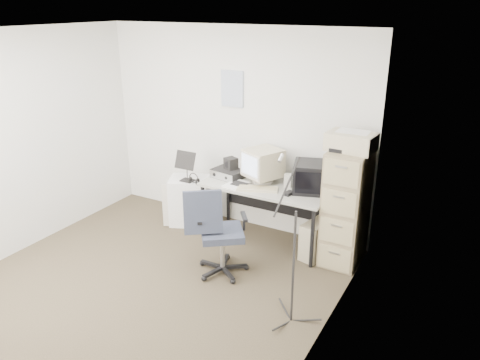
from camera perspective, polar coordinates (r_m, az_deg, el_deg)
The scene contains 23 objects.
floor at distance 5.04m, azimuth -11.02°, elevation -12.55°, with size 3.60×3.60×0.01m, color #393021.
ceiling at distance 4.23m, azimuth -13.45°, elevation 17.12°, with size 3.60×3.60×0.01m, color white.
wall_back at distance 5.89m, azimuth -0.70°, elevation 6.26°, with size 3.60×0.02×2.50m, color silver.
wall_left at distance 5.78m, azimuth -25.87°, elevation 3.85°, with size 0.02×3.60×2.50m, color silver.
wall_right at distance 3.63m, azimuth 10.11°, elevation -3.68°, with size 0.02×3.60×2.50m, color silver.
wall_calendar at distance 5.78m, azimuth -0.96°, elevation 11.05°, with size 0.30×0.02×0.44m, color white.
filing_cabinet at distance 5.23m, azimuth 12.81°, elevation -3.20°, with size 0.40×0.60×1.30m, color #8F785E.
printer at distance 4.95m, azimuth 13.41°, elevation 4.56°, with size 0.48×0.33×0.19m, color beige.
desk at distance 5.62m, azimuth 3.18°, elevation -4.12°, with size 1.50×0.70×0.73m, color #989898.
crt_monitor at distance 5.51m, azimuth 2.84°, elevation 1.72°, with size 0.37×0.38×0.40m, color beige.
crt_tv at distance 5.32m, azimuth 8.56°, elevation 0.38°, with size 0.37×0.39×0.33m, color black.
desk_speaker at distance 5.43m, azimuth 5.84°, elevation -0.06°, with size 0.08×0.08×0.15m, color beige.
keyboard at distance 5.34m, azimuth 2.14°, elevation -1.07°, with size 0.46×0.17×0.03m, color beige.
mouse at distance 5.22m, azimuth 5.95°, elevation -1.63°, with size 0.07×0.12×0.04m, color black.
radio_receiver at distance 5.70m, azimuth -1.50°, elevation 0.81°, with size 0.36×0.26×0.10m, color black.
radio_speaker at distance 5.68m, azimuth -1.12°, elevation 2.05°, with size 0.14×0.13×0.14m, color black.
papers at distance 5.47m, azimuth -0.42°, elevation -0.55°, with size 0.21×0.29×0.02m, color white.
pc_tower at distance 5.43m, azimuth 9.42°, elevation -7.09°, with size 0.21×0.46×0.43m, color beige.
office_chair at distance 4.93m, azimuth -2.21°, elevation -6.29°, with size 0.56×0.56×0.97m, color #3D4351.
side_cart at distance 6.15m, azimuth -6.12°, elevation -2.50°, with size 0.50×0.40×0.62m, color white.
music_stand at distance 5.88m, azimuth -6.50°, elevation 1.72°, with size 0.27×0.15×0.40m, color black.
headphones at distance 5.84m, azimuth -5.66°, elevation -0.01°, with size 0.15×0.15×0.03m, color black.
mic_stand at distance 4.12m, azimuth 6.62°, elevation -8.61°, with size 0.02×0.02×1.44m, color black.
Camera 1 is at (2.81, -3.15, 2.74)m, focal length 35.00 mm.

